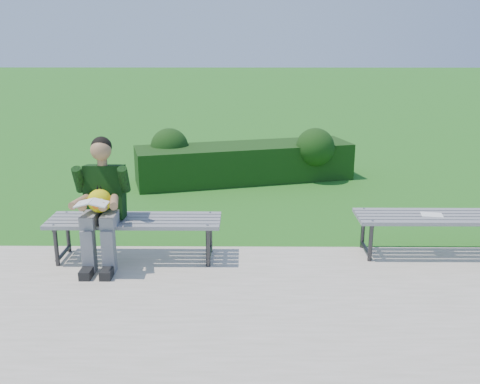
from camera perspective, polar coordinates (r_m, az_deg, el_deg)
ground at (r=6.09m, az=3.74°, el=-6.01°), size 80.00×80.00×0.00m
walkway at (r=4.52m, az=4.99°, el=-14.24°), size 30.00×3.50×0.02m
hedge at (r=8.87m, az=0.51°, el=3.48°), size 3.66×1.80×0.89m
bench_left at (r=5.72m, az=-11.17°, el=-3.33°), size 1.80×0.50×0.46m
bench_right at (r=6.12m, az=20.61°, el=-2.79°), size 1.80×0.50×0.46m
seated_boy at (r=5.61m, az=-14.52°, el=-0.72°), size 0.56×0.76×1.31m
paper_sheet at (r=6.07m, az=19.78°, el=-2.29°), size 0.25×0.20×0.01m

